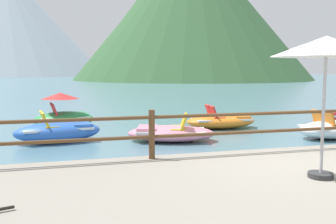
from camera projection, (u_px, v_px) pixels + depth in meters
ground_plane at (96, 87)px, 45.03m from camera, size 200.00×200.00×0.00m
dock_railing at (263, 124)px, 8.12m from camera, size 23.92×0.12×0.95m
beach_umbrella at (326, 48)px, 5.99m from camera, size 1.70×1.70×2.24m
pedal_boat_0 at (58, 131)px, 11.37m from camera, size 2.61×1.49×0.91m
pedal_boat_1 at (332, 129)px, 11.95m from camera, size 2.27×1.39×0.88m
pedal_boat_2 at (64, 115)px, 14.08m from camera, size 2.28×1.62×1.28m
pedal_boat_3 at (221, 121)px, 14.00m from camera, size 2.60×1.41×0.84m
pedal_boat_4 at (171, 133)px, 11.50m from camera, size 2.85×2.04×0.82m
cliff_headland at (184, 13)px, 77.44m from camera, size 46.82×46.82×28.07m
distant_peak at (5, 22)px, 118.33m from camera, size 60.16×60.16×32.75m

